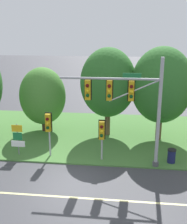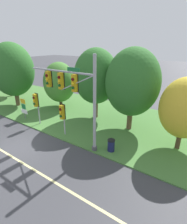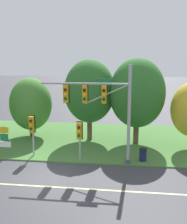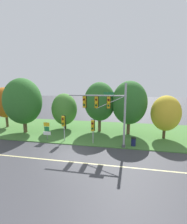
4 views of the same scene
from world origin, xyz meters
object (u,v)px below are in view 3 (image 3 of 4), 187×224
object	(u,v)px
pedestrian_signal_further_along	(79,133)
tree_mid_verge	(89,91)
route_sign_post	(4,138)
tree_behind_signpost	(31,104)
tree_tall_centre	(137,93)
traffic_signal_mast	(101,103)
pedestrian_signal_near_kerb	(32,127)
trash_bin	(143,155)

from	to	relation	value
pedestrian_signal_further_along	tree_mid_verge	distance (m)	5.49
route_sign_post	tree_mid_verge	world-z (taller)	tree_mid_verge
route_sign_post	tree_behind_signpost	size ratio (longest dim) A/B	0.41
route_sign_post	tree_tall_centre	size ratio (longest dim) A/B	0.31
pedestrian_signal_further_along	tree_behind_signpost	world-z (taller)	tree_behind_signpost
traffic_signal_mast	route_sign_post	size ratio (longest dim) A/B	3.10
tree_behind_signpost	traffic_signal_mast	bearing A→B (deg)	-38.44
pedestrian_signal_near_kerb	pedestrian_signal_further_along	distance (m)	3.64
pedestrian_signal_further_along	route_sign_post	size ratio (longest dim) A/B	1.26
pedestrian_signal_near_kerb	route_sign_post	distance (m)	2.46
pedestrian_signal_near_kerb	trash_bin	size ratio (longest dim) A/B	3.38
pedestrian_signal_near_kerb	tree_tall_centre	distance (m)	9.11
traffic_signal_mast	tree_tall_centre	distance (m)	5.45
tree_mid_verge	tree_behind_signpost	bearing A→B (deg)	177.14
traffic_signal_mast	trash_bin	world-z (taller)	traffic_signal_mast
pedestrian_signal_near_kerb	tree_tall_centre	xyz separation A→B (m)	(7.80, 4.22, 2.07)
pedestrian_signal_further_along	pedestrian_signal_near_kerb	bearing A→B (deg)	176.63
pedestrian_signal_near_kerb	tree_mid_verge	bearing A→B (deg)	52.28
pedestrian_signal_further_along	tree_behind_signpost	size ratio (longest dim) A/B	0.51
tree_mid_verge	route_sign_post	bearing A→B (deg)	-141.63
tree_mid_verge	tree_tall_centre	size ratio (longest dim) A/B	0.98
traffic_signal_mast	trash_bin	size ratio (longest dim) A/B	7.45
pedestrian_signal_near_kerb	tree_mid_verge	distance (m)	6.35
pedestrian_signal_near_kerb	tree_behind_signpost	bearing A→B (deg)	110.01
route_sign_post	traffic_signal_mast	bearing A→B (deg)	-5.02
pedestrian_signal_near_kerb	tree_mid_verge	world-z (taller)	tree_mid_verge
pedestrian_signal_near_kerb	tree_behind_signpost	world-z (taller)	tree_behind_signpost
traffic_signal_mast	tree_tall_centre	xyz separation A→B (m)	(2.55, 4.82, 0.04)
traffic_signal_mast	tree_tall_centre	world-z (taller)	tree_tall_centre
pedestrian_signal_near_kerb	route_sign_post	xyz separation A→B (m)	(-2.25, 0.06, -1.00)
tree_behind_signpost	pedestrian_signal_further_along	bearing A→B (deg)	-43.85
pedestrian_signal_further_along	trash_bin	size ratio (longest dim) A/B	3.04
route_sign_post	trash_bin	xyz separation A→B (m)	(10.46, -0.04, -0.80)
pedestrian_signal_further_along	trash_bin	world-z (taller)	pedestrian_signal_further_along
trash_bin	route_sign_post	bearing A→B (deg)	179.78
route_sign_post	tree_tall_centre	bearing A→B (deg)	22.48
traffic_signal_mast	tree_mid_verge	xyz separation A→B (m)	(-1.58, 5.34, 0.05)
traffic_signal_mast	pedestrian_signal_further_along	xyz separation A→B (m)	(-1.63, 0.38, -2.30)
route_sign_post	tree_tall_centre	xyz separation A→B (m)	(10.05, 4.16, 3.07)
tree_tall_centre	tree_behind_signpost	bearing A→B (deg)	175.23
pedestrian_signal_near_kerb	route_sign_post	world-z (taller)	pedestrian_signal_near_kerb
traffic_signal_mast	pedestrian_signal_near_kerb	distance (m)	5.66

